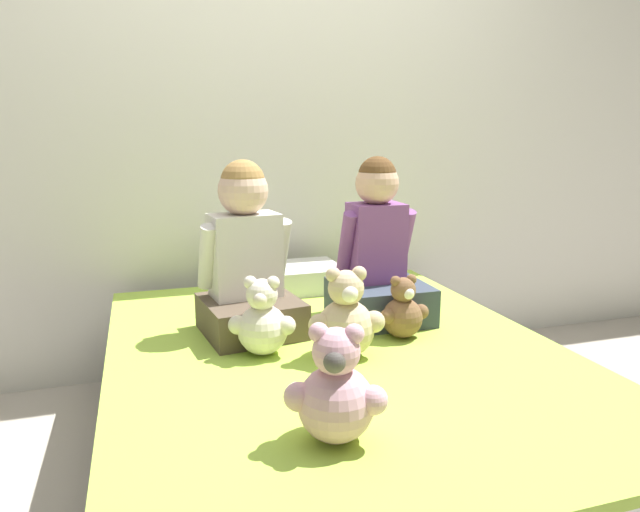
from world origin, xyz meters
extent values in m
plane|color=#B2A899|center=(0.00, 0.00, 0.00)|extent=(14.00, 14.00, 0.00)
cube|color=silver|center=(0.00, 1.07, 1.25)|extent=(8.00, 0.06, 2.50)
cube|color=#2D2D33|center=(0.00, 0.00, 0.11)|extent=(1.50, 1.89, 0.22)
cube|color=white|center=(0.00, 0.00, 0.32)|extent=(1.47, 1.85, 0.21)
cube|color=#A8D147|center=(0.00, 0.00, 0.45)|extent=(1.48, 1.87, 0.03)
cube|color=brown|center=(-0.25, 0.24, 0.52)|extent=(0.37, 0.37, 0.13)
cube|color=silver|center=(-0.25, 0.29, 0.74)|extent=(0.26, 0.18, 0.30)
sphere|color=beige|center=(-0.25, 0.29, 0.97)|extent=(0.18, 0.18, 0.18)
sphere|color=#A37A42|center=(-0.25, 0.29, 1.00)|extent=(0.16, 0.16, 0.16)
cylinder|color=silver|center=(-0.39, 0.27, 0.75)|extent=(0.07, 0.14, 0.25)
cylinder|color=silver|center=(-0.12, 0.31, 0.75)|extent=(0.07, 0.14, 0.25)
cube|color=#384251|center=(0.26, 0.24, 0.53)|extent=(0.35, 0.33, 0.14)
cube|color=#7F4789|center=(0.26, 0.29, 0.76)|extent=(0.20, 0.15, 0.30)
sphere|color=#DBAD89|center=(0.26, 0.29, 0.98)|extent=(0.17, 0.17, 0.17)
sphere|color=brown|center=(0.26, 0.29, 1.01)|extent=(0.15, 0.15, 0.15)
cylinder|color=#7F4789|center=(0.14, 0.29, 0.76)|extent=(0.06, 0.14, 0.25)
cylinder|color=#7F4789|center=(0.38, 0.29, 0.76)|extent=(0.06, 0.14, 0.25)
sphere|color=silver|center=(-0.25, 0.03, 0.54)|extent=(0.17, 0.17, 0.17)
sphere|color=silver|center=(-0.25, 0.03, 0.66)|extent=(0.10, 0.10, 0.10)
sphere|color=beige|center=(-0.26, -0.01, 0.66)|extent=(0.05, 0.05, 0.05)
sphere|color=silver|center=(-0.28, 0.04, 0.70)|extent=(0.04, 0.04, 0.04)
sphere|color=silver|center=(-0.21, 0.02, 0.70)|extent=(0.04, 0.04, 0.04)
sphere|color=silver|center=(-0.33, 0.04, 0.56)|extent=(0.06, 0.06, 0.06)
sphere|color=silver|center=(-0.18, -0.01, 0.56)|extent=(0.06, 0.06, 0.06)
sphere|color=brown|center=(0.26, 0.03, 0.53)|extent=(0.14, 0.14, 0.14)
sphere|color=brown|center=(0.26, 0.03, 0.63)|extent=(0.09, 0.09, 0.09)
sphere|color=white|center=(0.26, 0.00, 0.63)|extent=(0.04, 0.04, 0.04)
sphere|color=brown|center=(0.23, 0.03, 0.67)|extent=(0.04, 0.04, 0.04)
sphere|color=brown|center=(0.29, 0.04, 0.67)|extent=(0.04, 0.04, 0.04)
sphere|color=brown|center=(0.19, 0.01, 0.55)|extent=(0.05, 0.05, 0.05)
sphere|color=brown|center=(0.33, 0.03, 0.55)|extent=(0.05, 0.05, 0.05)
sphere|color=#D1B78E|center=(0.01, -0.07, 0.55)|extent=(0.19, 0.19, 0.19)
sphere|color=#D1B78E|center=(0.01, -0.07, 0.69)|extent=(0.12, 0.12, 0.12)
sphere|color=white|center=(0.00, -0.12, 0.68)|extent=(0.05, 0.05, 0.05)
sphere|color=#D1B78E|center=(-0.04, -0.06, 0.73)|extent=(0.05, 0.05, 0.05)
sphere|color=#D1B78E|center=(0.05, -0.07, 0.73)|extent=(0.05, 0.05, 0.05)
sphere|color=#D1B78E|center=(-0.09, -0.08, 0.58)|extent=(0.07, 0.07, 0.07)
sphere|color=#D1B78E|center=(0.09, -0.10, 0.58)|extent=(0.07, 0.07, 0.07)
sphere|color=#DBA3B2|center=(-0.19, -0.55, 0.55)|extent=(0.18, 0.18, 0.18)
sphere|color=#DBA3B2|center=(-0.19, -0.55, 0.68)|extent=(0.11, 0.11, 0.11)
sphere|color=#4C4742|center=(-0.21, -0.59, 0.68)|extent=(0.05, 0.05, 0.05)
sphere|color=#DBA3B2|center=(-0.23, -0.53, 0.73)|extent=(0.05, 0.05, 0.05)
sphere|color=#DBA3B2|center=(-0.16, -0.56, 0.73)|extent=(0.05, 0.05, 0.05)
sphere|color=#DBA3B2|center=(-0.28, -0.53, 0.57)|extent=(0.07, 0.07, 0.07)
sphere|color=#DBA3B2|center=(-0.12, -0.60, 0.57)|extent=(0.07, 0.07, 0.07)
cube|color=silver|center=(0.00, 0.76, 0.52)|extent=(0.53, 0.31, 0.11)
camera|label=1|loc=(-0.60, -1.71, 1.18)|focal=32.00mm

